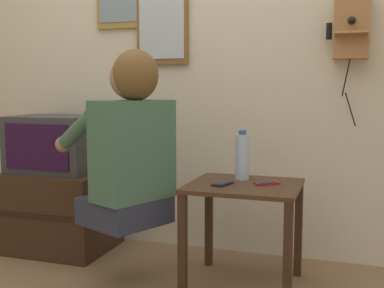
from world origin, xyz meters
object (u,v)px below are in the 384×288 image
(person, at_px, (130,143))
(wall_phone_antique, at_px, (351,27))
(cell_phone_held, at_px, (223,184))
(wall_mirror, at_px, (162,9))
(television, at_px, (56,144))
(cell_phone_spare, at_px, (267,183))
(water_bottle, at_px, (242,156))

(person, xyz_separation_m, wall_phone_antique, (1.05, 0.64, 0.62))
(cell_phone_held, bearing_deg, wall_mirror, 151.93)
(cell_phone_held, bearing_deg, television, -176.14)
(wall_phone_antique, bearing_deg, cell_phone_held, -138.72)
(cell_phone_held, bearing_deg, person, -147.70)
(television, bearing_deg, wall_phone_antique, 7.58)
(wall_mirror, distance_m, cell_phone_held, 1.26)
(wall_mirror, bearing_deg, cell_phone_held, -45.56)
(wall_phone_antique, bearing_deg, cell_phone_spare, -131.51)
(wall_phone_antique, bearing_deg, wall_mirror, 177.95)
(wall_phone_antique, bearing_deg, television, -172.42)
(water_bottle, bearing_deg, wall_phone_antique, 32.67)
(person, bearing_deg, wall_phone_antique, -33.96)
(wall_mirror, bearing_deg, cell_phone_spare, -31.76)
(wall_mirror, height_order, cell_phone_held, wall_mirror)
(person, height_order, television, person)
(person, distance_m, wall_phone_antique, 1.38)
(cell_phone_spare, bearing_deg, television, -132.70)
(person, xyz_separation_m, cell_phone_spare, (0.67, 0.21, -0.20))
(wall_mirror, bearing_deg, person, -82.50)
(cell_phone_held, relative_size, water_bottle, 0.51)
(wall_phone_antique, height_order, water_bottle, wall_phone_antique)
(wall_mirror, relative_size, cell_phone_spare, 5.08)
(television, distance_m, cell_phone_spare, 1.41)
(wall_mirror, distance_m, cell_phone_spare, 1.33)
(cell_phone_held, bearing_deg, cell_phone_spare, 40.46)
(wall_phone_antique, xyz_separation_m, water_bottle, (-0.53, -0.34, -0.70))
(wall_phone_antique, distance_m, cell_phone_held, 1.14)
(wall_mirror, distance_m, water_bottle, 1.12)
(wall_phone_antique, height_order, wall_mirror, wall_mirror)
(wall_phone_antique, distance_m, wall_mirror, 1.15)
(cell_phone_held, height_order, water_bottle, water_bottle)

